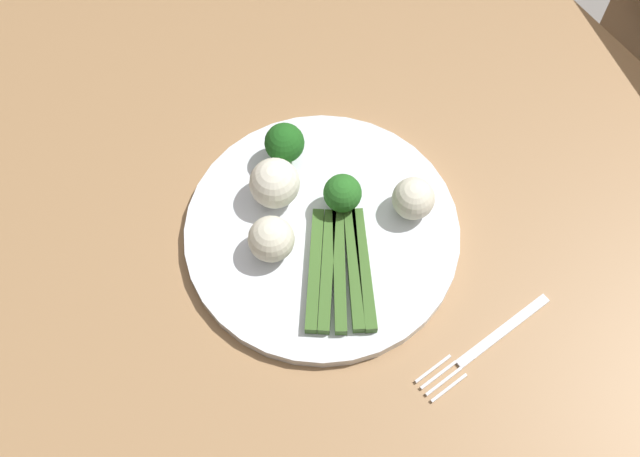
# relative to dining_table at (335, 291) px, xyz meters

# --- Properties ---
(ground_plane) EXTENTS (6.00, 6.00, 0.02)m
(ground_plane) POSITION_rel_dining_table_xyz_m (0.00, 0.00, -0.67)
(ground_plane) COLOR gray
(dining_table) EXTENTS (1.43, 0.90, 0.76)m
(dining_table) POSITION_rel_dining_table_xyz_m (0.00, 0.00, 0.00)
(dining_table) COLOR #9E754C
(dining_table) RESTS_ON ground_plane
(plate) EXTENTS (0.29, 0.29, 0.01)m
(plate) POSITION_rel_dining_table_xyz_m (0.03, 0.00, 0.11)
(plate) COLOR white
(plate) RESTS_ON dining_table
(asparagus_bundle) EXTENTS (0.15, 0.13, 0.01)m
(asparagus_bundle) POSITION_rel_dining_table_xyz_m (-0.02, 0.01, 0.12)
(asparagus_bundle) COLOR #3D6626
(asparagus_bundle) RESTS_ON plate
(broccoli_right) EXTENTS (0.04, 0.04, 0.05)m
(broccoli_right) POSITION_rel_dining_table_xyz_m (0.04, -0.03, 0.14)
(broccoli_right) COLOR #568E33
(broccoli_right) RESTS_ON plate
(broccoli_front_left) EXTENTS (0.04, 0.04, 0.05)m
(broccoli_front_left) POSITION_rel_dining_table_xyz_m (0.12, -0.02, 0.15)
(broccoli_front_left) COLOR #4C7F2B
(broccoli_front_left) RESTS_ON plate
(cauliflower_back) EXTENTS (0.05, 0.05, 0.05)m
(cauliflower_back) POSITION_rel_dining_table_xyz_m (0.04, 0.06, 0.14)
(cauliflower_back) COLOR silver
(cauliflower_back) RESTS_ON plate
(cauliflower_mid) EXTENTS (0.05, 0.05, 0.05)m
(cauliflower_mid) POSITION_rel_dining_table_xyz_m (-0.01, -0.09, 0.14)
(cauliflower_mid) COLOR silver
(cauliflower_mid) RESTS_ON plate
(cauliflower_back_right) EXTENTS (0.05, 0.05, 0.05)m
(cauliflower_back_right) POSITION_rel_dining_table_xyz_m (0.09, 0.02, 0.14)
(cauliflower_back_right) COLOR white
(cauliflower_back_right) RESTS_ON plate
(fork) EXTENTS (0.03, 0.17, 0.00)m
(fork) POSITION_rel_dining_table_xyz_m (-0.17, -0.07, 0.10)
(fork) COLOR silver
(fork) RESTS_ON dining_table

